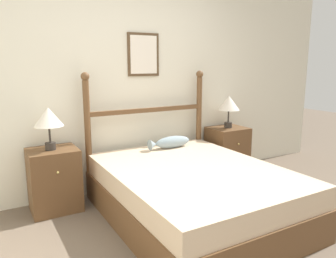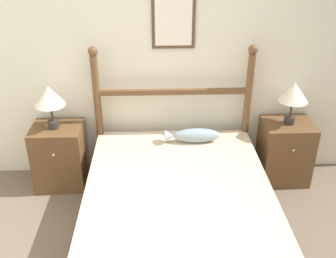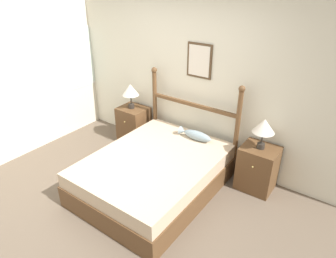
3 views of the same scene
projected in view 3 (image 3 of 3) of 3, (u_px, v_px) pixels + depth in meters
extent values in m
plane|color=brown|center=(112.00, 205.00, 3.94)|extent=(16.00, 16.00, 0.00)
cube|color=beige|center=(186.00, 78.00, 4.59)|extent=(6.40, 0.06, 2.55)
cube|color=#4C3823|center=(199.00, 61.00, 4.29)|extent=(0.40, 0.02, 0.50)
cube|color=silver|center=(199.00, 61.00, 4.28)|extent=(0.34, 0.01, 0.44)
cube|color=beige|center=(3.00, 82.00, 4.46)|extent=(0.06, 6.40, 2.55)
cube|color=white|center=(84.00, 57.00, 5.50)|extent=(0.01, 0.78, 1.07)
cube|color=silver|center=(85.00, 57.00, 5.49)|extent=(0.01, 0.70, 0.99)
cube|color=brown|center=(154.00, 179.00, 4.18)|extent=(1.54, 2.01, 0.31)
cube|color=#CCB293|center=(154.00, 164.00, 4.06)|extent=(1.50, 1.97, 0.20)
cylinder|color=brown|center=(155.00, 111.00, 5.02)|extent=(0.07, 0.07, 1.32)
sphere|color=brown|center=(154.00, 70.00, 4.70)|extent=(0.09, 0.09, 0.09)
cylinder|color=brown|center=(236.00, 135.00, 4.26)|extent=(0.07, 0.07, 1.32)
sphere|color=brown|center=(242.00, 89.00, 3.94)|extent=(0.09, 0.09, 0.09)
cube|color=brown|center=(193.00, 105.00, 4.51)|extent=(1.47, 0.05, 0.05)
cube|color=brown|center=(134.00, 125.00, 5.31)|extent=(0.48, 0.42, 0.65)
sphere|color=tan|center=(125.00, 122.00, 5.08)|extent=(0.02, 0.02, 0.02)
cube|color=brown|center=(257.00, 168.00, 4.13)|extent=(0.48, 0.42, 0.65)
sphere|color=tan|center=(253.00, 167.00, 3.90)|extent=(0.02, 0.02, 0.02)
cylinder|color=#2D2823|center=(131.00, 106.00, 5.14)|extent=(0.10, 0.10, 0.07)
cylinder|color=#2D2823|center=(131.00, 99.00, 5.08)|extent=(0.02, 0.02, 0.17)
cone|color=beige|center=(130.00, 90.00, 5.00)|extent=(0.29, 0.29, 0.19)
cylinder|color=#2D2823|center=(261.00, 146.00, 3.96)|extent=(0.10, 0.10, 0.07)
cylinder|color=#2D2823|center=(262.00, 138.00, 3.90)|extent=(0.02, 0.02, 0.17)
cone|color=beige|center=(264.00, 126.00, 3.82)|extent=(0.29, 0.29, 0.19)
ellipsoid|color=#8499A3|center=(197.00, 136.00, 4.42)|extent=(0.45, 0.14, 0.14)
cone|color=#8499A3|center=(182.00, 131.00, 4.55)|extent=(0.09, 0.13, 0.13)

